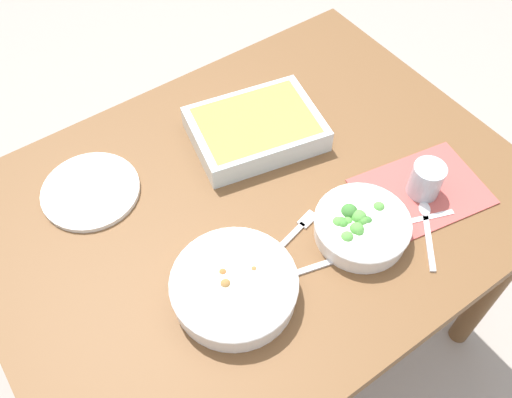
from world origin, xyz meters
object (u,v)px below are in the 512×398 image
(stew_bowl, at_px, (234,287))
(baking_dish, at_px, (256,128))
(broccoli_bowl, at_px, (361,226))
(spoon_by_broccoli, at_px, (405,223))
(side_plate, at_px, (91,191))
(fork_on_table, at_px, (293,235))
(spoon_by_stew, at_px, (297,272))
(spoon_spare, at_px, (427,225))
(drink_cup, at_px, (426,181))

(stew_bowl, height_order, baking_dish, same)
(broccoli_bowl, bearing_deg, spoon_by_broccoli, -20.72)
(side_plate, relative_size, fork_on_table, 1.25)
(spoon_by_stew, bearing_deg, fork_on_table, 58.80)
(baking_dish, xyz_separation_m, spoon_spare, (0.15, -0.42, -0.03))
(baking_dish, relative_size, spoon_by_stew, 1.95)
(broccoli_bowl, bearing_deg, fork_on_table, 146.49)
(spoon_spare, bearing_deg, broccoli_bowl, 152.53)
(fork_on_table, bearing_deg, drink_cup, -13.62)
(broccoli_bowl, relative_size, spoon_by_broccoli, 1.20)
(fork_on_table, bearing_deg, broccoli_bowl, -33.51)
(broccoli_bowl, xyz_separation_m, spoon_by_broccoli, (0.10, -0.04, -0.03))
(fork_on_table, bearing_deg, stew_bowl, -166.18)
(baking_dish, height_order, spoon_spare, baking_dish)
(spoon_by_stew, xyz_separation_m, spoon_by_broccoli, (0.26, -0.04, 0.00))
(drink_cup, relative_size, spoon_by_stew, 0.49)
(baking_dish, height_order, side_plate, baking_dish)
(drink_cup, distance_m, side_plate, 0.75)
(baking_dish, height_order, drink_cup, drink_cup)
(spoon_by_stew, height_order, fork_on_table, spoon_by_stew)
(side_plate, xyz_separation_m, spoon_by_stew, (0.25, -0.43, -0.00))
(stew_bowl, height_order, spoon_by_stew, stew_bowl)
(spoon_by_broccoli, height_order, spoon_spare, same)
(drink_cup, height_order, spoon_spare, drink_cup)
(broccoli_bowl, distance_m, spoon_by_stew, 0.17)
(drink_cup, bearing_deg, fork_on_table, 166.38)
(stew_bowl, xyz_separation_m, spoon_by_stew, (0.13, -0.03, -0.03))
(spoon_spare, bearing_deg, drink_cup, 51.10)
(stew_bowl, height_order, broccoli_bowl, broccoli_bowl)
(stew_bowl, bearing_deg, spoon_spare, -13.59)
(stew_bowl, bearing_deg, broccoli_bowl, -6.73)
(side_plate, distance_m, fork_on_table, 0.46)
(drink_cup, relative_size, spoon_spare, 0.57)
(side_plate, distance_m, spoon_by_broccoli, 0.70)
(broccoli_bowl, xyz_separation_m, side_plate, (-0.42, 0.43, -0.02))
(spoon_by_broccoli, bearing_deg, drink_cup, 24.11)
(spoon_by_stew, bearing_deg, spoon_spare, -13.02)
(side_plate, distance_m, spoon_spare, 0.74)
(broccoli_bowl, height_order, spoon_by_stew, broccoli_bowl)
(fork_on_table, bearing_deg, spoon_by_broccoli, -28.08)
(side_plate, bearing_deg, fork_on_table, -49.56)
(spoon_by_stew, xyz_separation_m, spoon_spare, (0.30, -0.07, 0.00))
(baking_dish, xyz_separation_m, fork_on_table, (-0.10, -0.28, -0.03))
(baking_dish, height_order, spoon_by_stew, baking_dish)
(side_plate, height_order, spoon_spare, side_plate)
(baking_dish, xyz_separation_m, side_plate, (-0.40, 0.08, -0.03))
(spoon_spare, xyz_separation_m, fork_on_table, (-0.25, 0.15, -0.00))
(baking_dish, xyz_separation_m, spoon_by_broccoli, (0.12, -0.39, -0.03))
(spoon_spare, bearing_deg, side_plate, 137.79)
(drink_cup, distance_m, spoon_by_broccoli, 0.11)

